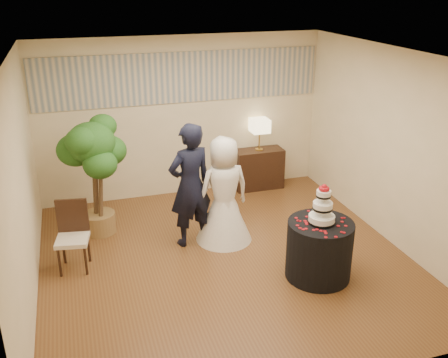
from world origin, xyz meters
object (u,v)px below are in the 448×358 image
object	(u,v)px
cake_table	(319,250)
console	(258,169)
ficus_tree	(95,177)
wedding_cake	(323,204)
table_lamp	(259,135)
bride	(224,190)
groom	(190,185)
side_chair	(72,238)

from	to	relation	value
cake_table	console	bearing A→B (deg)	83.88
console	ficus_tree	world-z (taller)	ficus_tree
wedding_cake	table_lamp	bearing A→B (deg)	83.88
wedding_cake	console	distance (m)	3.12
bride	ficus_tree	xyz separation A→B (m)	(-1.77, 0.78, 0.12)
groom	wedding_cake	xyz separation A→B (m)	(1.37, -1.37, 0.13)
cake_table	side_chair	size ratio (longest dim) A/B	0.90
wedding_cake	console	bearing A→B (deg)	83.88
bride	console	bearing A→B (deg)	-132.43
side_chair	groom	bearing A→B (deg)	17.95
ficus_tree	cake_table	bearing A→B (deg)	-38.50
wedding_cake	cake_table	bearing A→B (deg)	0.00
bride	ficus_tree	world-z (taller)	ficus_tree
table_lamp	wedding_cake	bearing A→B (deg)	-96.12
groom	side_chair	distance (m)	1.75
side_chair	bride	bearing A→B (deg)	14.97
wedding_cake	ficus_tree	world-z (taller)	ficus_tree
groom	ficus_tree	size ratio (longest dim) A/B	0.99
cake_table	wedding_cake	world-z (taller)	wedding_cake
groom	cake_table	bearing A→B (deg)	118.86
cake_table	console	distance (m)	3.05
wedding_cake	console	size ratio (longest dim) A/B	0.60
groom	wedding_cake	size ratio (longest dim) A/B	3.46
cake_table	groom	bearing A→B (deg)	134.97
groom	bride	xyz separation A→B (m)	(0.49, -0.05, -0.12)
cake_table	table_lamp	xyz separation A→B (m)	(0.32, 3.03, 0.64)
bride	wedding_cake	world-z (taller)	bride
groom	side_chair	world-z (taller)	groom
wedding_cake	table_lamp	xyz separation A→B (m)	(0.32, 3.03, -0.02)
ficus_tree	groom	bearing A→B (deg)	-29.93
bride	table_lamp	size ratio (longest dim) A/B	2.77
wedding_cake	ficus_tree	distance (m)	3.39
bride	wedding_cake	size ratio (longest dim) A/B	3.02
wedding_cake	bride	bearing A→B (deg)	123.64
groom	bride	distance (m)	0.50
groom	bride	world-z (taller)	groom
console	wedding_cake	bearing A→B (deg)	-95.96
table_lamp	side_chair	world-z (taller)	table_lamp
groom	ficus_tree	xyz separation A→B (m)	(-1.28, 0.74, 0.01)
bride	ficus_tree	size ratio (longest dim) A/B	0.87
bride	console	world-z (taller)	bride
bride	cake_table	bearing A→B (deg)	116.54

